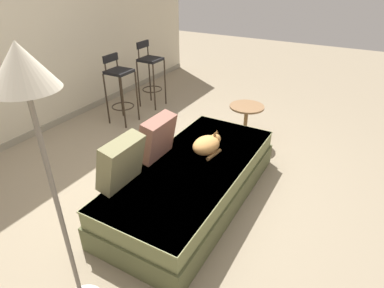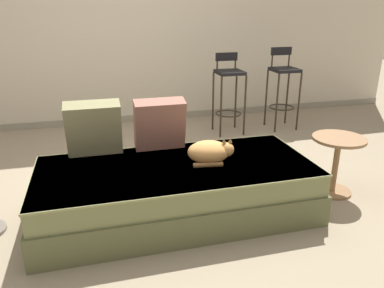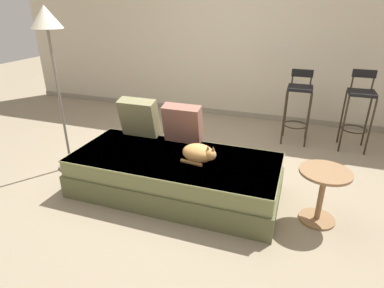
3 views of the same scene
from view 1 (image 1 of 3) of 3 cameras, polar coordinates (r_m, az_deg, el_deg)
ground_plane at (r=3.48m, az=-5.57°, el=-7.53°), size 16.00×16.00×0.00m
wall_baseboard_trim at (r=4.90m, az=-27.29°, el=1.30°), size 8.00×0.02×0.09m
couch at (r=3.18m, az=0.24°, el=-6.66°), size 2.09×0.95×0.41m
throw_pillow_corner at (r=2.75m, az=-12.52°, el=-3.20°), size 0.42×0.24×0.45m
throw_pillow_middle at (r=3.10m, az=-6.25°, el=1.17°), size 0.41×0.23×0.43m
cat at (r=3.22m, az=2.73°, el=-0.14°), size 0.36×0.28×0.20m
bar_stool_near_window at (r=4.77m, az=-12.74°, el=10.45°), size 0.34×0.34×0.99m
bar_stool_by_doorway at (r=5.31m, az=-7.43°, el=13.00°), size 0.33×0.33×1.04m
side_table at (r=4.23m, az=9.55°, el=4.50°), size 0.44×0.44×0.51m
floor_lamp at (r=1.70m, az=-26.86°, el=6.88°), size 0.32×0.32×1.80m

